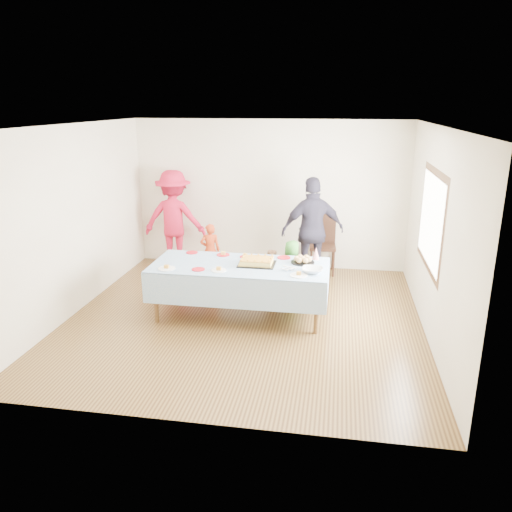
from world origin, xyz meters
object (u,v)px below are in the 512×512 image
(party_table, at_px, (240,268))
(adult_left, at_px, (174,219))
(birthday_cake, at_px, (257,262))
(dining_chair, at_px, (323,240))

(party_table, distance_m, adult_left, 2.69)
(birthday_cake, height_order, adult_left, adult_left)
(dining_chair, bearing_deg, birthday_cake, -114.82)
(party_table, bearing_deg, adult_left, 128.20)
(adult_left, bearing_deg, dining_chair, -179.80)
(party_table, relative_size, dining_chair, 2.35)
(birthday_cake, xyz_separation_m, adult_left, (-1.90, 2.07, 0.08))
(birthday_cake, relative_size, adult_left, 0.29)
(birthday_cake, bearing_deg, dining_chair, 68.44)
(birthday_cake, xyz_separation_m, dining_chair, (0.85, 2.16, -0.23))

